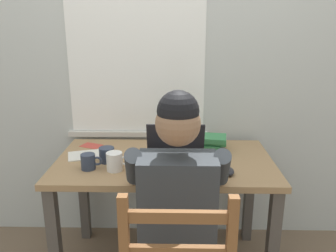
% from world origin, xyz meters
% --- Properties ---
extents(back_wall, '(6.00, 0.08, 2.60)m').
position_xyz_m(back_wall, '(-0.00, 0.43, 1.30)').
color(back_wall, beige).
rests_on(back_wall, ground).
extents(desk, '(1.27, 0.71, 0.74)m').
position_xyz_m(desk, '(0.00, 0.00, 0.63)').
color(desk, '#9E7A51').
rests_on(desk, ground).
extents(seated_person, '(0.50, 0.60, 1.26)m').
position_xyz_m(seated_person, '(0.07, -0.43, 0.69)').
color(seated_person, '#33383D').
rests_on(seated_person, ground).
extents(laptop, '(0.33, 0.29, 0.23)m').
position_xyz_m(laptop, '(0.06, -0.11, 0.79)').
color(laptop, '#232328').
rests_on(laptop, desk).
extents(computer_mouse, '(0.06, 0.10, 0.03)m').
position_xyz_m(computer_mouse, '(0.35, -0.20, 0.76)').
color(computer_mouse, '#232328').
rests_on(computer_mouse, desk).
extents(coffee_mug_white, '(0.13, 0.09, 0.10)m').
position_xyz_m(coffee_mug_white, '(-0.26, -0.16, 0.79)').
color(coffee_mug_white, white).
rests_on(coffee_mug_white, desk).
extents(coffee_mug_dark, '(0.12, 0.08, 0.09)m').
position_xyz_m(coffee_mug_dark, '(-0.41, -0.15, 0.78)').
color(coffee_mug_dark, '#2D384C').
rests_on(coffee_mug_dark, desk).
extents(coffee_mug_spare, '(0.13, 0.09, 0.09)m').
position_xyz_m(coffee_mug_spare, '(-0.33, -0.05, 0.78)').
color(coffee_mug_spare, '#2D384C').
rests_on(coffee_mug_spare, desk).
extents(book_stack_main, '(0.21, 0.17, 0.09)m').
position_xyz_m(book_stack_main, '(0.28, 0.16, 0.79)').
color(book_stack_main, gray).
rests_on(book_stack_main, desk).
extents(paper_pile_near_laptop, '(0.31, 0.29, 0.01)m').
position_xyz_m(paper_pile_near_laptop, '(0.19, 0.17, 0.75)').
color(paper_pile_near_laptop, white).
rests_on(paper_pile_near_laptop, desk).
extents(paper_pile_back_corner, '(0.24, 0.21, 0.01)m').
position_xyz_m(paper_pile_back_corner, '(-0.48, 0.05, 0.74)').
color(paper_pile_back_corner, silver).
rests_on(paper_pile_back_corner, desk).
extents(landscape_photo_print, '(0.15, 0.13, 0.00)m').
position_xyz_m(landscape_photo_print, '(-0.49, 0.22, 0.74)').
color(landscape_photo_print, '#C63D33').
rests_on(landscape_photo_print, desk).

